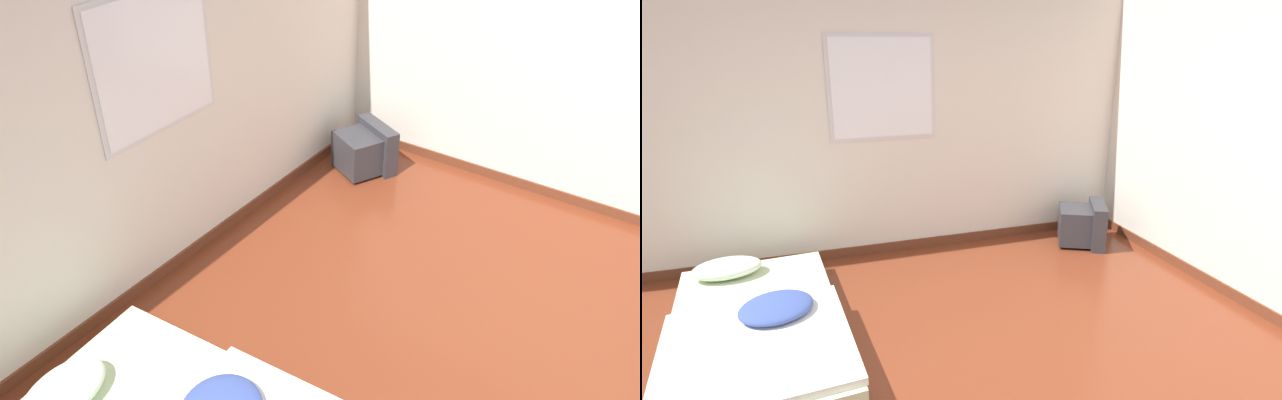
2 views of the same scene
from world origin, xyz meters
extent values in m
cube|color=silver|center=(0.00, 2.61, 1.30)|extent=(7.45, 0.06, 2.60)
cube|color=brown|center=(0.00, 2.57, 0.04)|extent=(7.45, 0.02, 0.09)
cube|color=silver|center=(0.09, 2.57, 1.58)|extent=(0.97, 0.01, 0.94)
cube|color=white|center=(0.09, 2.57, 1.58)|extent=(0.90, 0.01, 0.87)
cube|color=brown|center=(2.52, 0.00, 0.04)|extent=(0.02, 7.56, 0.09)
ellipsoid|color=silver|center=(-1.31, 2.07, 0.25)|extent=(0.54, 0.38, 0.14)
cube|color=#333338|center=(1.91, 2.18, 0.20)|extent=(0.46, 0.50, 0.35)
cube|color=#333338|center=(2.11, 2.08, 0.22)|extent=(0.34, 0.51, 0.43)
cube|color=#283342|center=(2.17, 2.05, 0.23)|extent=(0.19, 0.37, 0.31)
camera|label=1|loc=(-2.34, -0.36, 3.05)|focal=35.00mm
camera|label=2|loc=(-0.68, -1.95, 1.98)|focal=28.00mm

